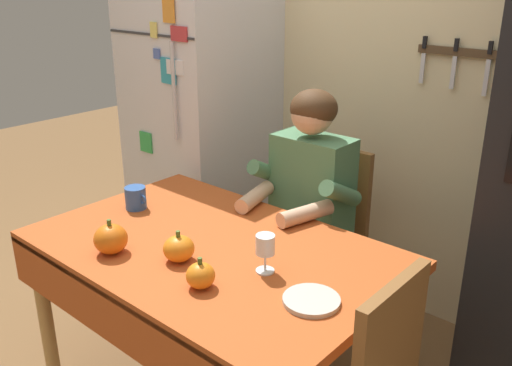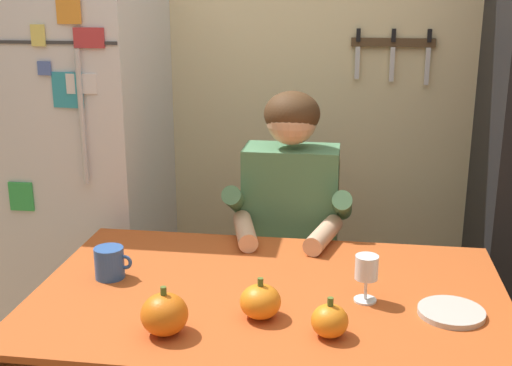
# 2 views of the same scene
# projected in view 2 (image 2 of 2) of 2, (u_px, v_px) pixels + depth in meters

# --- Properties ---
(back_wall_assembly) EXTENTS (3.70, 0.13, 2.60)m
(back_wall_assembly) POSITION_uv_depth(u_px,v_px,m) (316.00, 59.00, 3.00)
(back_wall_assembly) COLOR beige
(back_wall_assembly) RESTS_ON ground
(refrigerator) EXTENTS (0.68, 0.71, 1.80)m
(refrigerator) POSITION_uv_depth(u_px,v_px,m) (78.00, 158.00, 2.89)
(refrigerator) COLOR silver
(refrigerator) RESTS_ON ground
(dining_table) EXTENTS (1.40, 0.90, 0.74)m
(dining_table) POSITION_uv_depth(u_px,v_px,m) (269.00, 321.00, 1.98)
(dining_table) COLOR tan
(dining_table) RESTS_ON ground
(chair_behind_person) EXTENTS (0.40, 0.40, 0.93)m
(chair_behind_person) POSITION_uv_depth(u_px,v_px,m) (292.00, 262.00, 2.78)
(chair_behind_person) COLOR brown
(chair_behind_person) RESTS_ON ground
(seated_person) EXTENTS (0.47, 0.55, 1.25)m
(seated_person) POSITION_uv_depth(u_px,v_px,m) (289.00, 226.00, 2.53)
(seated_person) COLOR #38384C
(seated_person) RESTS_ON ground
(coffee_mug) EXTENTS (0.12, 0.09, 0.10)m
(coffee_mug) POSITION_uv_depth(u_px,v_px,m) (110.00, 263.00, 2.07)
(coffee_mug) COLOR #2D569E
(coffee_mug) RESTS_ON dining_table
(wine_glass) EXTENTS (0.07, 0.07, 0.14)m
(wine_glass) POSITION_uv_depth(u_px,v_px,m) (367.00, 270.00, 1.90)
(wine_glass) COLOR white
(wine_glass) RESTS_ON dining_table
(pumpkin_large) EXTENTS (0.10, 0.10, 0.11)m
(pumpkin_large) POSITION_uv_depth(u_px,v_px,m) (330.00, 321.00, 1.72)
(pumpkin_large) COLOR orange
(pumpkin_large) RESTS_ON dining_table
(pumpkin_medium) EXTENTS (0.12, 0.12, 0.13)m
(pumpkin_medium) POSITION_uv_depth(u_px,v_px,m) (164.00, 314.00, 1.73)
(pumpkin_medium) COLOR orange
(pumpkin_medium) RESTS_ON dining_table
(pumpkin_small) EXTENTS (0.11, 0.11, 0.12)m
(pumpkin_small) POSITION_uv_depth(u_px,v_px,m) (260.00, 301.00, 1.82)
(pumpkin_small) COLOR orange
(pumpkin_small) RESTS_ON dining_table
(serving_tray) EXTENTS (0.18, 0.18, 0.02)m
(serving_tray) POSITION_uv_depth(u_px,v_px,m) (451.00, 312.00, 1.84)
(serving_tray) COLOR #B7B2A8
(serving_tray) RESTS_ON dining_table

